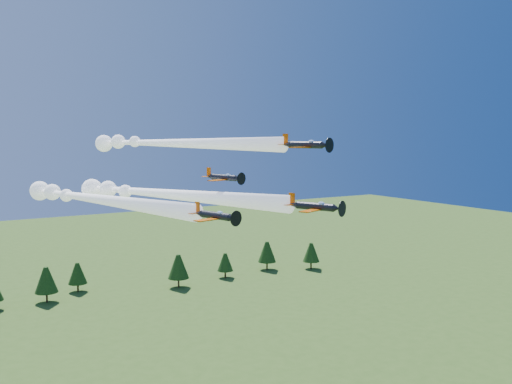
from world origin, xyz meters
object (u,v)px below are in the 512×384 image
plane_right (169,143)px  plane_slot (224,178)px  plane_left (92,198)px  plane_lead (161,193)px

plane_right → plane_slot: (-1.86, -26.33, -5.04)m
plane_left → plane_slot: (15.57, -18.26, 4.06)m
plane_lead → plane_left: 12.36m
plane_left → plane_right: size_ratio=0.93×
plane_left → plane_right: plane_right is taller
plane_slot → plane_lead: bearing=105.1°
plane_lead → plane_right: plane_right is taller
plane_lead → plane_slot: size_ratio=6.47×
plane_slot → plane_left: bearing=112.6°
plane_right → plane_slot: plane_right is taller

